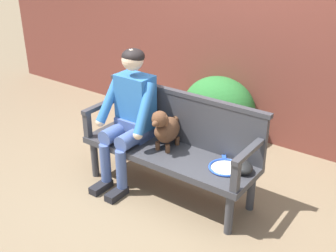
# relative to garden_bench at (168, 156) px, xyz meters

# --- Properties ---
(ground_plane) EXTENTS (40.00, 40.00, 0.00)m
(ground_plane) POSITION_rel_garden_bench_xyz_m (0.00, 0.00, -0.38)
(ground_plane) COLOR #7A664C
(brick_garden_fence) EXTENTS (8.00, 0.30, 2.45)m
(brick_garden_fence) POSITION_rel_garden_bench_xyz_m (0.00, 1.63, 0.85)
(brick_garden_fence) COLOR brown
(brick_garden_fence) RESTS_ON ground
(hedge_bush_mid_right) EXTENTS (0.88, 0.69, 0.74)m
(hedge_bush_mid_right) POSITION_rel_garden_bench_xyz_m (-0.19, 1.28, -0.01)
(hedge_bush_mid_right) COLOR #286B2D
(hedge_bush_mid_right) RESTS_ON ground
(garden_bench) EXTENTS (1.67, 0.52, 0.44)m
(garden_bench) POSITION_rel_garden_bench_xyz_m (0.00, 0.00, 0.00)
(garden_bench) COLOR #38383D
(garden_bench) RESTS_ON ground
(bench_backrest) EXTENTS (1.71, 0.06, 0.50)m
(bench_backrest) POSITION_rel_garden_bench_xyz_m (0.00, 0.23, 0.31)
(bench_backrest) COLOR #38383D
(bench_backrest) RESTS_ON garden_bench
(bench_armrest_left_end) EXTENTS (0.06, 0.52, 0.28)m
(bench_armrest_left_end) POSITION_rel_garden_bench_xyz_m (-0.79, -0.09, 0.26)
(bench_armrest_left_end) COLOR #38383D
(bench_armrest_left_end) RESTS_ON garden_bench
(bench_armrest_right_end) EXTENTS (0.06, 0.52, 0.28)m
(bench_armrest_right_end) POSITION_rel_garden_bench_xyz_m (0.79, -0.09, 0.26)
(bench_armrest_right_end) COLOR #38383D
(bench_armrest_right_end) RESTS_ON garden_bench
(person_seated) EXTENTS (0.56, 0.66, 1.31)m
(person_seated) POSITION_rel_garden_bench_xyz_m (-0.43, -0.02, 0.33)
(person_seated) COLOR black
(person_seated) RESTS_ON ground
(dog_on_bench) EXTENTS (0.22, 0.41, 0.41)m
(dog_on_bench) POSITION_rel_garden_bench_xyz_m (-0.04, 0.02, 0.26)
(dog_on_bench) COLOR brown
(dog_on_bench) RESTS_ON garden_bench
(tennis_racket) EXTENTS (0.44, 0.56, 0.03)m
(tennis_racket) POSITION_rel_garden_bench_xyz_m (0.56, 0.06, 0.07)
(tennis_racket) COLOR blue
(tennis_racket) RESTS_ON garden_bench
(baseball_glove) EXTENTS (0.28, 0.26, 0.09)m
(baseball_glove) POSITION_rel_garden_bench_xyz_m (0.70, 0.07, 0.10)
(baseball_glove) COLOR black
(baseball_glove) RESTS_ON garden_bench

